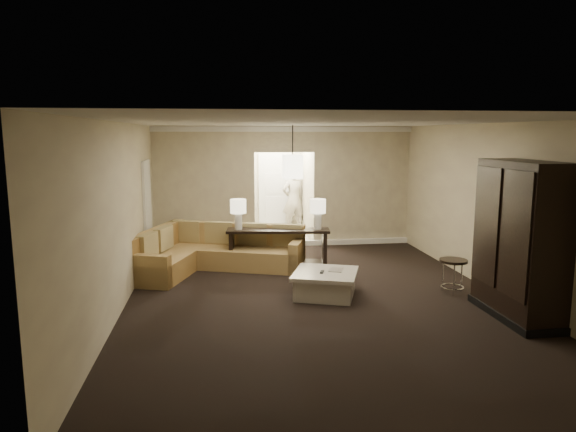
{
  "coord_description": "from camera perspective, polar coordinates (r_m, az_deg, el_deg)",
  "views": [
    {
      "loc": [
        -1.53,
        -7.81,
        2.62
      ],
      "look_at": [
        -0.3,
        1.2,
        1.16
      ],
      "focal_mm": 32.0,
      "sensor_mm": 36.0,
      "label": 1
    }
  ],
  "objects": [
    {
      "name": "ground",
      "position": [
        8.38,
        3.19,
        -9.13
      ],
      "size": [
        8.0,
        8.0,
        0.0
      ],
      "primitive_type": "plane",
      "color": "black",
      "rests_on": "ground"
    },
    {
      "name": "baseboard",
      "position": [
        12.14,
        -0.35,
        -3.07
      ],
      "size": [
        6.0,
        0.1,
        0.12
      ],
      "primitive_type": "cube",
      "color": "white",
      "rests_on": "ground"
    },
    {
      "name": "table_lamp_right",
      "position": [
        10.01,
        3.33,
        0.76
      ],
      "size": [
        0.31,
        0.31,
        0.59
      ],
      "color": "white",
      "rests_on": "console_table"
    },
    {
      "name": "ceiling",
      "position": [
        7.96,
        3.37,
        10.38
      ],
      "size": [
        6.0,
        8.0,
        0.02
      ],
      "primitive_type": "cube",
      "color": "silver",
      "rests_on": "wall_back"
    },
    {
      "name": "armoire",
      "position": [
        7.99,
        24.35,
        -2.83
      ],
      "size": [
        0.67,
        1.57,
        2.26
      ],
      "color": "black",
      "rests_on": "ground"
    },
    {
      "name": "side_door",
      "position": [
        10.82,
        -15.33,
        0.44
      ],
      "size": [
        0.05,
        0.9,
        2.1
      ],
      "primitive_type": "cube",
      "color": "white",
      "rests_on": "ground"
    },
    {
      "name": "coffee_table",
      "position": [
        8.47,
        4.18,
        -7.47
      ],
      "size": [
        1.28,
        1.28,
        0.42
      ],
      "rotation": [
        0.0,
        0.0,
        -0.35
      ],
      "color": "beige",
      "rests_on": "ground"
    },
    {
      "name": "person",
      "position": [
        13.66,
        0.62,
        2.18
      ],
      "size": [
        0.79,
        0.61,
        1.95
      ],
      "primitive_type": "imported",
      "rotation": [
        0.0,
        0.0,
        3.35
      ],
      "color": "beige",
      "rests_on": "ground"
    },
    {
      "name": "sectional_sofa",
      "position": [
        10.1,
        -8.68,
        -4.06
      ],
      "size": [
        3.4,
        2.43,
        0.85
      ],
      "rotation": [
        0.0,
        0.0,
        -0.33
      ],
      "color": "brown",
      "rests_on": "ground"
    },
    {
      "name": "wall_back",
      "position": [
        11.97,
        -0.39,
        3.26
      ],
      "size": [
        6.0,
        0.04,
        2.8
      ],
      "primitive_type": "cube",
      "color": "beige",
      "rests_on": "ground"
    },
    {
      "name": "wall_front",
      "position": [
        4.29,
        13.65,
        -7.72
      ],
      "size": [
        6.0,
        0.04,
        2.8
      ],
      "primitive_type": "cube",
      "color": "beige",
      "rests_on": "ground"
    },
    {
      "name": "crown_molding",
      "position": [
        11.86,
        -0.37,
        9.63
      ],
      "size": [
        6.0,
        0.1,
        0.12
      ],
      "primitive_type": "cube",
      "color": "white",
      "rests_on": "wall_back"
    },
    {
      "name": "foyer",
      "position": [
        13.31,
        -1.13,
        3.41
      ],
      "size": [
        1.44,
        2.02,
        2.8
      ],
      "color": "beige",
      "rests_on": "ground"
    },
    {
      "name": "wall_left",
      "position": [
        8.04,
        -18.2,
        -0.09
      ],
      "size": [
        0.04,
        8.0,
        2.8
      ],
      "primitive_type": "cube",
      "color": "beige",
      "rests_on": "ground"
    },
    {
      "name": "console_table",
      "position": [
        10.11,
        -1.1,
        -3.22
      ],
      "size": [
        2.05,
        0.71,
        0.78
      ],
      "rotation": [
        0.0,
        0.0,
        -0.13
      ],
      "color": "black",
      "rests_on": "ground"
    },
    {
      "name": "pendant_light",
      "position": [
        10.64,
        0.51,
        5.51
      ],
      "size": [
        0.38,
        0.38,
        1.09
      ],
      "color": "black",
      "rests_on": "ceiling"
    },
    {
      "name": "table_lamp_left",
      "position": [
        10.02,
        -5.55,
        0.75
      ],
      "size": [
        0.31,
        0.31,
        0.59
      ],
      "color": "white",
      "rests_on": "console_table"
    },
    {
      "name": "drink_table",
      "position": [
        8.97,
        17.87,
        -5.63
      ],
      "size": [
        0.46,
        0.46,
        0.57
      ],
      "rotation": [
        0.0,
        0.0,
        0.19
      ],
      "color": "black",
      "rests_on": "ground"
    },
    {
      "name": "wall_right",
      "position": [
        9.11,
        22.13,
        0.73
      ],
      "size": [
        0.04,
        8.0,
        2.8
      ],
      "primitive_type": "cube",
      "color": "beige",
      "rests_on": "ground"
    }
  ]
}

